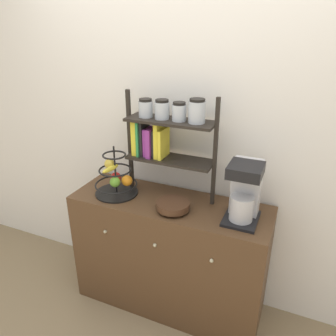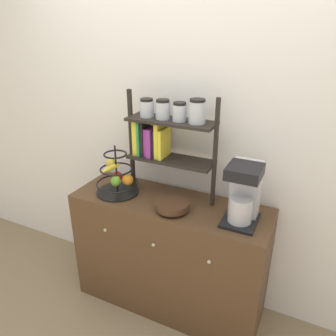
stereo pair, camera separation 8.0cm
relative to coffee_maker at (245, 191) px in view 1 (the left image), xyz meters
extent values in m
plane|color=#847051|center=(-0.49, -0.23, -1.07)|extent=(12.00, 12.00, 0.00)
cube|color=silver|center=(-0.49, 0.28, 0.23)|extent=(7.00, 0.05, 2.60)
cube|color=#4C331E|center=(-0.49, 0.00, -0.63)|extent=(1.37, 0.46, 0.88)
sphere|color=#B2AD8C|center=(-0.87, -0.23, -0.38)|extent=(0.02, 0.02, 0.02)
sphere|color=#B2AD8C|center=(-0.49, -0.23, -0.38)|extent=(0.02, 0.02, 0.02)
sphere|color=#B2AD8C|center=(-0.11, -0.23, -0.38)|extent=(0.02, 0.02, 0.02)
cube|color=black|center=(0.00, -0.03, -0.18)|extent=(0.20, 0.25, 0.02)
cube|color=#B7B7BC|center=(0.00, 0.04, 0.01)|extent=(0.17, 0.10, 0.35)
cylinder|color=#B7B7BC|center=(0.00, -0.05, -0.09)|extent=(0.14, 0.14, 0.16)
cube|color=black|center=(0.00, -0.04, 0.15)|extent=(0.19, 0.20, 0.07)
cylinder|color=black|center=(-0.88, -0.03, -0.18)|extent=(0.30, 0.30, 0.01)
cylinder|color=black|center=(-0.88, -0.03, 0.00)|extent=(0.01, 0.01, 0.34)
torus|color=black|center=(-0.88, -0.03, -0.11)|extent=(0.30, 0.30, 0.01)
torus|color=black|center=(-0.88, -0.03, 0.00)|extent=(0.23, 0.23, 0.01)
torus|color=black|center=(-0.88, -0.03, 0.11)|extent=(0.16, 0.16, 0.01)
sphere|color=red|center=(-0.90, 0.00, -0.08)|extent=(0.07, 0.07, 0.07)
sphere|color=#6BAD33|center=(-0.87, -0.07, -0.08)|extent=(0.07, 0.07, 0.07)
sphere|color=orange|center=(-0.80, -0.02, -0.08)|extent=(0.08, 0.08, 0.08)
ellipsoid|color=yellow|center=(-0.90, -0.07, 0.02)|extent=(0.06, 0.15, 0.04)
sphere|color=gold|center=(-0.93, -0.03, 0.03)|extent=(0.07, 0.07, 0.07)
cylinder|color=#422819|center=(-0.43, -0.09, -0.18)|extent=(0.12, 0.12, 0.02)
cylinder|color=#422819|center=(-0.43, -0.09, -0.15)|extent=(0.22, 0.22, 0.04)
cube|color=black|center=(-0.83, 0.10, 0.17)|extent=(0.02, 0.02, 0.71)
cube|color=black|center=(-0.22, 0.10, 0.17)|extent=(0.02, 0.02, 0.71)
cube|color=black|center=(-0.52, 0.10, 0.08)|extent=(0.59, 0.20, 0.02)
cube|color=black|center=(-0.52, 0.10, 0.35)|extent=(0.59, 0.20, 0.02)
cube|color=yellow|center=(-0.77, 0.10, 0.21)|extent=(0.03, 0.14, 0.24)
cube|color=#2D8C47|center=(-0.73, 0.10, 0.21)|extent=(0.02, 0.15, 0.24)
cube|color=black|center=(-0.71, 0.10, 0.21)|extent=(0.02, 0.13, 0.24)
cube|color=#8C338C|center=(-0.69, 0.10, 0.19)|extent=(0.02, 0.12, 0.19)
cube|color=#8C338C|center=(-0.66, 0.10, 0.19)|extent=(0.03, 0.16, 0.20)
cube|color=black|center=(-0.63, 0.10, 0.19)|extent=(0.02, 0.12, 0.19)
cube|color=yellow|center=(-0.60, 0.10, 0.21)|extent=(0.03, 0.14, 0.24)
cube|color=yellow|center=(-0.57, 0.10, 0.19)|extent=(0.02, 0.15, 0.20)
cylinder|color=silver|center=(-0.70, 0.10, 0.41)|extent=(0.09, 0.09, 0.10)
cylinder|color=black|center=(-0.70, 0.10, 0.47)|extent=(0.08, 0.08, 0.02)
cylinder|color=silver|center=(-0.58, 0.10, 0.41)|extent=(0.09, 0.09, 0.11)
cylinder|color=black|center=(-0.58, 0.10, 0.47)|extent=(0.08, 0.08, 0.02)
cylinder|color=silver|center=(-0.47, 0.10, 0.41)|extent=(0.09, 0.09, 0.10)
cylinder|color=black|center=(-0.47, 0.10, 0.47)|extent=(0.08, 0.08, 0.02)
cylinder|color=silver|center=(-0.35, 0.10, 0.42)|extent=(0.11, 0.11, 0.13)
cylinder|color=black|center=(-0.35, 0.10, 0.50)|extent=(0.09, 0.09, 0.02)
camera|label=1|loc=(0.27, -1.77, 0.91)|focal=35.00mm
camera|label=2|loc=(0.34, -1.74, 0.91)|focal=35.00mm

